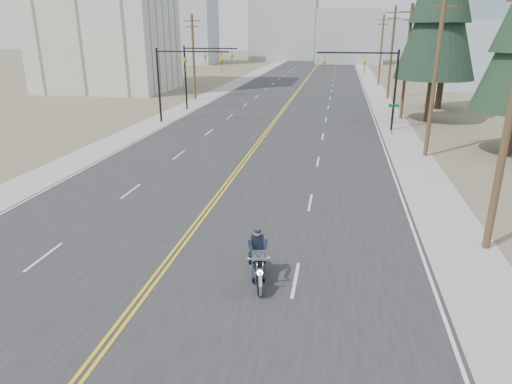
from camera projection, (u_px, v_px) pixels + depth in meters
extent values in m
plane|color=#776D56|center=(114.00, 333.00, 13.53)|extent=(400.00, 400.00, 0.00)
cube|color=#303033|center=(303.00, 83.00, 78.49)|extent=(20.00, 200.00, 0.01)
cube|color=#A5A5A0|center=(238.00, 82.00, 80.41)|extent=(3.00, 200.00, 0.01)
cube|color=#A5A5A0|center=(372.00, 85.00, 76.57)|extent=(3.00, 200.00, 0.01)
cylinder|color=black|center=(159.00, 86.00, 43.90)|extent=(0.20, 0.20, 7.00)
cylinder|color=black|center=(192.00, 51.00, 42.25)|extent=(7.00, 0.14, 0.14)
imported|color=#BF8C0C|center=(185.00, 59.00, 42.58)|extent=(0.21, 0.26, 1.30)
imported|color=#BF8C0C|center=(222.00, 59.00, 42.00)|extent=(0.21, 0.26, 1.30)
cylinder|color=black|center=(395.00, 91.00, 40.23)|extent=(0.20, 0.20, 7.00)
cylinder|color=black|center=(357.00, 53.00, 39.75)|extent=(7.00, 0.14, 0.14)
imported|color=#BF8C0C|center=(365.00, 61.00, 39.85)|extent=(0.21, 0.26, 1.30)
imported|color=#BF8C0C|center=(324.00, 60.00, 40.43)|extent=(0.21, 0.26, 1.30)
cylinder|color=black|center=(185.00, 78.00, 51.33)|extent=(0.20, 0.20, 7.00)
cylinder|color=black|center=(210.00, 48.00, 49.76)|extent=(6.00, 0.14, 0.14)
imported|color=#BF8C0C|center=(205.00, 55.00, 50.08)|extent=(0.21, 0.26, 1.30)
imported|color=#BF8C0C|center=(232.00, 55.00, 49.57)|extent=(0.21, 0.26, 1.30)
cylinder|color=black|center=(392.00, 120.00, 39.14)|extent=(0.06, 0.06, 2.60)
cube|color=#0C5926|center=(394.00, 106.00, 38.74)|extent=(0.90, 0.03, 0.25)
cylinder|color=brown|center=(510.00, 115.00, 17.04)|extent=(0.30, 0.30, 11.00)
cylinder|color=brown|center=(435.00, 74.00, 30.88)|extent=(0.30, 0.30, 11.50)
cube|color=brown|center=(444.00, 6.00, 29.46)|extent=(1.60, 0.12, 0.12)
cylinder|color=brown|center=(406.00, 63.00, 44.88)|extent=(0.30, 0.30, 11.00)
cube|color=brown|center=(412.00, 12.00, 43.31)|extent=(2.20, 0.12, 0.12)
cube|color=brown|center=(411.00, 20.00, 43.55)|extent=(1.60, 0.12, 0.12)
cylinder|color=brown|center=(391.00, 54.00, 58.72)|extent=(0.30, 0.30, 11.50)
cube|color=brown|center=(395.00, 12.00, 57.07)|extent=(2.20, 0.12, 0.12)
cube|color=brown|center=(395.00, 18.00, 57.30)|extent=(1.60, 0.12, 0.12)
cylinder|color=brown|center=(381.00, 50.00, 74.58)|extent=(0.30, 0.30, 11.00)
cube|color=brown|center=(384.00, 20.00, 73.01)|extent=(2.20, 0.12, 0.12)
cube|color=brown|center=(383.00, 24.00, 73.24)|extent=(1.60, 0.12, 0.12)
cylinder|color=brown|center=(194.00, 58.00, 58.42)|extent=(0.30, 0.30, 10.50)
cube|color=brown|center=(192.00, 21.00, 56.93)|extent=(2.20, 0.12, 0.12)
cube|color=brown|center=(192.00, 27.00, 57.17)|extent=(1.60, 0.12, 0.12)
cube|color=#B7BCC6|center=(188.00, 21.00, 122.44)|extent=(14.00, 12.00, 22.00)
cube|color=#ADB2B7|center=(349.00, 37.00, 125.87)|extent=(18.00, 14.00, 14.00)
cube|color=#B7BCC6|center=(491.00, 29.00, 105.94)|extent=(16.00, 12.00, 18.00)
cube|color=#ADB2B7|center=(284.00, 16.00, 141.13)|extent=(20.00, 15.00, 26.00)
cube|color=#B7BCC6|center=(402.00, 39.00, 146.56)|extent=(14.00, 14.00, 12.00)
cube|color=#ADB2B7|center=(157.00, 33.00, 139.86)|extent=(12.00, 12.00, 16.00)
cylinder|color=#382619|center=(510.00, 133.00, 32.55)|extent=(0.62, 0.62, 3.20)
cylinder|color=#382619|center=(430.00, 100.00, 44.66)|extent=(0.72, 0.72, 4.14)
cone|color=black|center=(441.00, 10.00, 41.90)|extent=(7.45, 7.45, 12.41)
cylinder|color=#382619|center=(439.00, 94.00, 52.44)|extent=(0.75, 0.75, 3.22)
cone|color=black|center=(447.00, 35.00, 50.29)|extent=(6.01, 6.01, 9.65)
cone|color=black|center=(451.00, 9.00, 49.38)|extent=(4.51, 4.51, 7.24)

